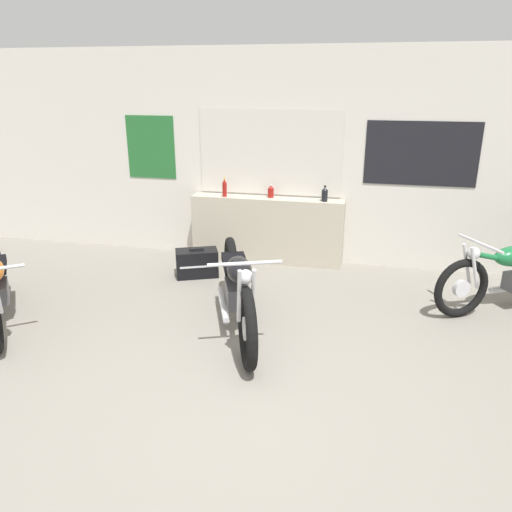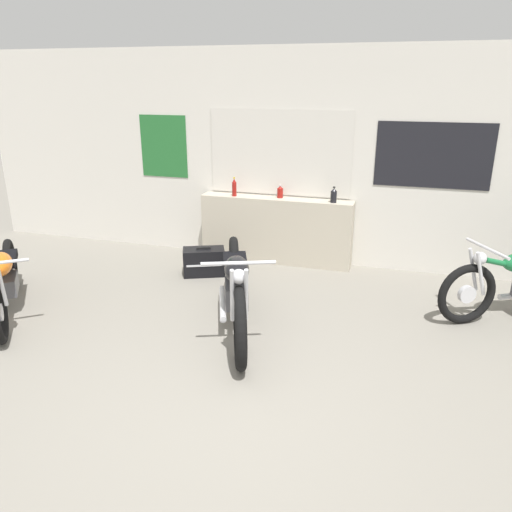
# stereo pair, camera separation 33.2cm
# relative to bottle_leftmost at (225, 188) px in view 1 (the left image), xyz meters

# --- Properties ---
(ground_plane) EXTENTS (24.00, 24.00, 0.00)m
(ground_plane) POSITION_rel_bottle_leftmost_xyz_m (1.02, -3.30, -1.01)
(ground_plane) COLOR gray
(wall_back) EXTENTS (10.00, 0.07, 2.80)m
(wall_back) POSITION_rel_bottle_leftmost_xyz_m (1.01, 0.23, 0.39)
(wall_back) COLOR silver
(wall_back) RESTS_ON ground_plane
(sill_counter) EXTENTS (2.06, 0.28, 0.90)m
(sill_counter) POSITION_rel_bottle_leftmost_xyz_m (0.57, 0.05, -0.56)
(sill_counter) COLOR #B7AD99
(sill_counter) RESTS_ON ground_plane
(bottle_leftmost) EXTENTS (0.06, 0.06, 0.26)m
(bottle_leftmost) POSITION_rel_bottle_leftmost_xyz_m (0.00, 0.00, 0.00)
(bottle_leftmost) COLOR maroon
(bottle_leftmost) RESTS_ON sill_counter
(bottle_left_center) EXTENTS (0.08, 0.08, 0.17)m
(bottle_left_center) POSITION_rel_bottle_leftmost_xyz_m (0.62, 0.08, -0.04)
(bottle_left_center) COLOR maroon
(bottle_left_center) RESTS_ON sill_counter
(bottle_center) EXTENTS (0.08, 0.08, 0.21)m
(bottle_center) POSITION_rel_bottle_leftmost_xyz_m (1.34, 0.01, -0.02)
(bottle_center) COLOR black
(bottle_center) RESTS_ON sill_counter
(motorcycle_black) EXTENTS (0.94, 2.05, 0.93)m
(motorcycle_black) POSITION_rel_bottle_leftmost_xyz_m (0.69, -1.97, -0.57)
(motorcycle_black) COLOR black
(motorcycle_black) RESTS_ON ground_plane
(hard_case_black) EXTENTS (0.59, 0.46, 0.37)m
(hard_case_black) POSITION_rel_bottle_leftmost_xyz_m (-0.18, -0.70, -0.84)
(hard_case_black) COLOR black
(hard_case_black) RESTS_ON ground_plane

